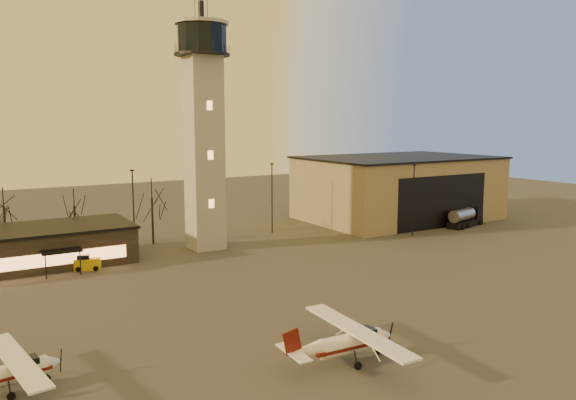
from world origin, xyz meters
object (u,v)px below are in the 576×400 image
at_px(hangar, 398,188).
at_px(service_cart, 87,264).
at_px(cessna_rear, 12,376).
at_px(fuel_truck, 465,219).
at_px(control_tower, 203,119).
at_px(terminal, 14,249).
at_px(cessna_front, 352,346).

bearing_deg(hangar, service_cart, -172.17).
xyz_separation_m(cessna_rear, fuel_truck, (65.02, 22.74, 0.17)).
height_order(hangar, fuel_truck, hangar).
height_order(hangar, service_cart, hangar).
xyz_separation_m(control_tower, terminal, (-21.99, 1.98, -14.17)).
bearing_deg(cessna_rear, terminal, 76.00).
relative_size(control_tower, fuel_truck, 4.09).
height_order(hangar, cessna_rear, hangar).
bearing_deg(cessna_front, service_cart, 109.96).
xyz_separation_m(cessna_front, fuel_truck, (44.82, 29.92, 0.05)).
relative_size(terminal, cessna_front, 2.23).
bearing_deg(control_tower, hangar, 6.31).
relative_size(cessna_rear, fuel_truck, 1.28).
distance_m(terminal, cessna_rear, 31.80).
relative_size(hangar, fuel_truck, 3.84).
distance_m(control_tower, cessna_rear, 41.75).
xyz_separation_m(fuel_truck, service_cart, (-55.26, 3.84, -0.47)).
height_order(control_tower, cessna_front, control_tower).
xyz_separation_m(terminal, cessna_rear, (-3.06, -31.63, -1.20)).
distance_m(hangar, service_cart, 51.97).
bearing_deg(hangar, control_tower, -173.69).
relative_size(control_tower, service_cart, 10.73).
height_order(control_tower, service_cart, control_tower).
relative_size(hangar, cessna_rear, 3.01).
bearing_deg(terminal, service_cart, -37.01).
distance_m(cessna_front, service_cart, 35.34).
relative_size(control_tower, terminal, 1.28).
xyz_separation_m(cessna_front, service_cart, (-10.43, 33.76, -0.42)).
bearing_deg(service_cart, control_tower, 29.86).
bearing_deg(terminal, cessna_rear, -95.53).
distance_m(control_tower, terminal, 26.24).
bearing_deg(cessna_front, terminal, 116.61).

